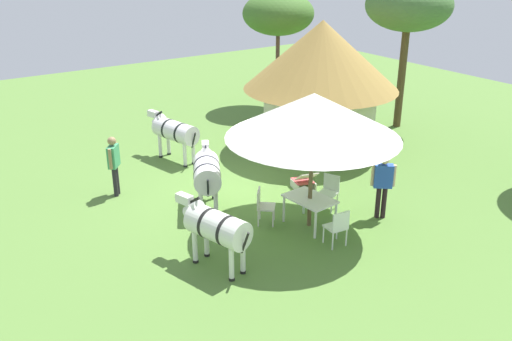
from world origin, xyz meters
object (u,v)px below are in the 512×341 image
object	(u,v)px
patio_chair_east_end	(330,190)
zebra_by_umbrella	(207,172)
patio_chair_near_lawn	(338,226)
zebra_toward_hut	(174,131)
patio_dining_table	(310,202)
shade_umbrella	(313,116)
standing_watcher	(114,161)
acacia_tree_far_lawn	(409,6)
patio_chair_near_hut	(263,204)
acacia_tree_behind_hut	(278,14)
thatched_hut	(321,77)
striped_lounge_chair	(304,181)
zebra_nearest_camera	(216,227)
guest_beside_umbrella	(383,181)

from	to	relation	value
patio_chair_east_end	zebra_by_umbrella	size ratio (longest dim) A/B	0.46
patio_chair_near_lawn	zebra_toward_hut	bearing A→B (deg)	100.63
patio_dining_table	shade_umbrella	bearing A→B (deg)	90.00
patio_chair_east_end	standing_watcher	xyz separation A→B (m)	(-3.90, -4.27, 0.49)
shade_umbrella	patio_dining_table	xyz separation A→B (m)	(0.00, -0.00, -2.16)
standing_watcher	acacia_tree_far_lawn	size ratio (longest dim) A/B	0.32
patio_chair_near_hut	acacia_tree_behind_hut	distance (m)	10.94
thatched_hut	patio_chair_near_lawn	distance (m)	6.76
shade_umbrella	striped_lounge_chair	bearing A→B (deg)	144.20
standing_watcher	zebra_toward_hut	xyz separation A→B (m)	(-1.44, 2.52, -0.05)
acacia_tree_behind_hut	striped_lounge_chair	bearing A→B (deg)	-31.30
patio_chair_near_lawn	patio_chair_east_end	distance (m)	1.97
patio_chair_near_lawn	standing_watcher	size ratio (longest dim) A/B	0.53
thatched_hut	shade_umbrella	distance (m)	5.56
zebra_by_umbrella	zebra_nearest_camera	bearing A→B (deg)	-87.97
shade_umbrella	zebra_toward_hut	world-z (taller)	shade_umbrella
thatched_hut	striped_lounge_chair	xyz separation A→B (m)	(2.35, -2.50, -2.16)
patio_chair_near_hut	acacia_tree_far_lawn	size ratio (longest dim) A/B	0.17
patio_dining_table	patio_chair_near_lawn	bearing A→B (deg)	-5.81
zebra_nearest_camera	shade_umbrella	bearing A→B (deg)	-8.58
patio_chair_near_hut	guest_beside_umbrella	size ratio (longest dim) A/B	0.54
guest_beside_umbrella	acacia_tree_far_lawn	bearing A→B (deg)	-101.74
patio_chair_east_end	patio_chair_near_hut	size ratio (longest dim) A/B	1.00
thatched_hut	shade_umbrella	bearing A→B (deg)	-42.55
guest_beside_umbrella	patio_chair_near_lawn	bearing A→B (deg)	52.59
patio_chair_near_hut	zebra_toward_hut	distance (m)	5.07
guest_beside_umbrella	patio_dining_table	bearing A→B (deg)	17.63
zebra_by_umbrella	striped_lounge_chair	bearing A→B (deg)	16.62
striped_lounge_chair	acacia_tree_behind_hut	xyz separation A→B (m)	(-7.19, 4.37, 3.53)
patio_chair_east_end	zebra_by_umbrella	distance (m)	3.20
patio_chair_near_hut	acacia_tree_far_lawn	world-z (taller)	acacia_tree_far_lawn
shade_umbrella	patio_dining_table	size ratio (longest dim) A/B	3.19
guest_beside_umbrella	striped_lounge_chair	size ratio (longest dim) A/B	1.83
patio_chair_east_end	zebra_nearest_camera	world-z (taller)	zebra_nearest_camera
thatched_hut	striped_lounge_chair	distance (m)	4.06
shade_umbrella	acacia_tree_far_lawn	xyz separation A→B (m)	(-4.22, 7.76, 1.55)
zebra_by_umbrella	zebra_toward_hut	bearing A→B (deg)	104.77
shade_umbrella	acacia_tree_behind_hut	xyz separation A→B (m)	(-8.92, 5.62, 0.98)
shade_umbrella	guest_beside_umbrella	size ratio (longest dim) A/B	2.42
standing_watcher	zebra_nearest_camera	world-z (taller)	standing_watcher
thatched_hut	zebra_nearest_camera	world-z (taller)	thatched_hut
zebra_nearest_camera	patio_chair_near_lawn	bearing A→B (deg)	-31.78
standing_watcher	zebra_toward_hut	size ratio (longest dim) A/B	0.75
shade_umbrella	striped_lounge_chair	distance (m)	3.32
patio_dining_table	acacia_tree_behind_hut	world-z (taller)	acacia_tree_behind_hut
patio_chair_near_hut	zebra_by_umbrella	size ratio (longest dim) A/B	0.46
patio_dining_table	zebra_by_umbrella	bearing A→B (deg)	-146.27
patio_chair_east_end	patio_dining_table	bearing A→B (deg)	90.00
striped_lounge_chair	acacia_tree_far_lawn	xyz separation A→B (m)	(-2.49, 6.51, 4.10)
standing_watcher	zebra_nearest_camera	xyz separation A→B (m)	(4.69, 0.40, -0.05)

